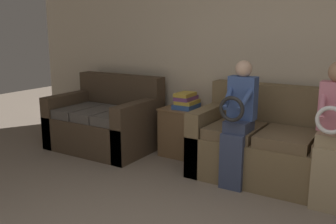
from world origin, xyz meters
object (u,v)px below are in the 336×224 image
(couch_side, at_px, (106,123))
(side_shelf, at_px, (186,131))
(book_stack, at_px, (186,101))
(couch_main, at_px, (290,150))
(child_left_seated, at_px, (238,118))
(child_right_seated, at_px, (333,127))

(couch_side, distance_m, side_shelf, 1.08)
(book_stack, bearing_deg, couch_main, -7.77)
(child_left_seated, bearing_deg, couch_main, 39.83)
(child_right_seated, relative_size, side_shelf, 2.14)
(side_shelf, bearing_deg, child_right_seated, -17.00)
(book_stack, bearing_deg, child_left_seated, -31.39)
(book_stack, bearing_deg, couch_side, -165.32)
(couch_main, xyz_separation_m, book_stack, (-1.29, 0.18, 0.34))
(couch_main, height_order, child_right_seated, child_right_seated)
(child_left_seated, height_order, side_shelf, child_left_seated)
(child_right_seated, distance_m, book_stack, 1.79)
(couch_main, distance_m, couch_side, 2.34)
(side_shelf, bearing_deg, couch_main, -7.79)
(couch_main, distance_m, book_stack, 1.35)
(couch_main, height_order, couch_side, couch_main)
(child_left_seated, distance_m, side_shelf, 1.09)
(book_stack, bearing_deg, child_right_seated, -16.99)
(side_shelf, relative_size, book_stack, 1.83)
(couch_main, bearing_deg, couch_side, -177.62)
(child_left_seated, bearing_deg, side_shelf, 148.61)
(couch_side, height_order, child_right_seated, child_right_seated)
(child_right_seated, bearing_deg, side_shelf, 163.00)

